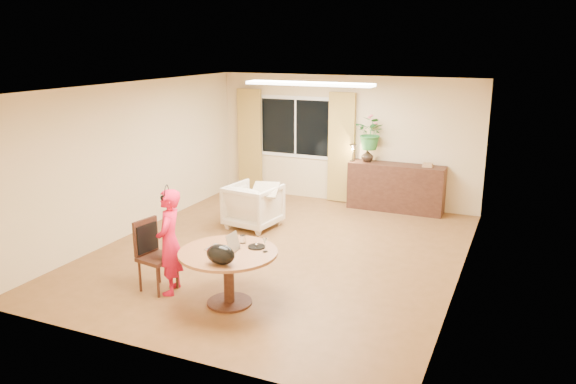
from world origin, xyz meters
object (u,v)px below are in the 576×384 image
object	(u,v)px
dining_chair	(157,256)
child	(170,242)
dining_table	(228,263)
sideboard	(396,187)
armchair	(253,206)

from	to	relation	value
dining_chair	child	xyz separation A→B (m)	(0.20, 0.02, 0.23)
dining_table	sideboard	xyz separation A→B (m)	(0.98, 4.92, -0.09)
dining_chair	armchair	bearing A→B (deg)	101.23
dining_chair	sideboard	size ratio (longest dim) A/B	0.52
dining_chair	child	bearing A→B (deg)	16.40
armchair	sideboard	size ratio (longest dim) A/B	0.47
dining_table	child	bearing A→B (deg)	-179.83
dining_table	dining_chair	xyz separation A→B (m)	(-1.07, -0.02, -0.08)
sideboard	dining_table	bearing A→B (deg)	-101.28
dining_chair	sideboard	bearing A→B (deg)	77.72
dining_table	dining_chair	world-z (taller)	dining_chair
dining_chair	child	world-z (taller)	child
armchair	dining_chair	bearing A→B (deg)	98.18
dining_chair	sideboard	world-z (taller)	dining_chair
child	armchair	size ratio (longest dim) A/B	1.63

